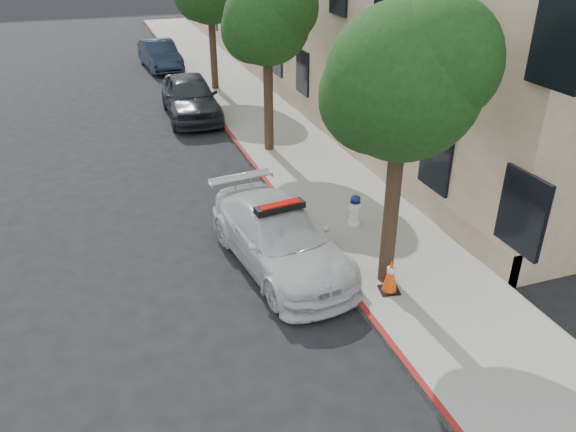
{
  "coord_description": "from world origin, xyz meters",
  "views": [
    {
      "loc": [
        -2.19,
        -10.52,
        6.72
      ],
      "look_at": [
        1.39,
        -0.23,
        1.0
      ],
      "focal_mm": 35.0,
      "sensor_mm": 36.0,
      "label": 1
    }
  ],
  "objects_px": {
    "police_car": "(280,237)",
    "parked_car_mid": "(190,96)",
    "parked_car_far": "(160,55)",
    "traffic_cone": "(390,276)",
    "fire_hydrant": "(355,210)"
  },
  "relations": [
    {
      "from": "fire_hydrant",
      "to": "parked_car_far",
      "type": "bearing_deg",
      "value": 85.7
    },
    {
      "from": "fire_hydrant",
      "to": "traffic_cone",
      "type": "relative_size",
      "value": 1.07
    },
    {
      "from": "parked_car_mid",
      "to": "parked_car_far",
      "type": "bearing_deg",
      "value": 91.68
    },
    {
      "from": "parked_car_mid",
      "to": "fire_hydrant",
      "type": "bearing_deg",
      "value": -76.75
    },
    {
      "from": "parked_car_far",
      "to": "traffic_cone",
      "type": "height_order",
      "value": "parked_car_far"
    },
    {
      "from": "parked_car_mid",
      "to": "parked_car_far",
      "type": "relative_size",
      "value": 1.1
    },
    {
      "from": "parked_car_mid",
      "to": "traffic_cone",
      "type": "distance_m",
      "value": 13.16
    },
    {
      "from": "police_car",
      "to": "parked_car_mid",
      "type": "bearing_deg",
      "value": 82.15
    },
    {
      "from": "parked_car_mid",
      "to": "parked_car_far",
      "type": "distance_m",
      "value": 8.56
    },
    {
      "from": "police_car",
      "to": "fire_hydrant",
      "type": "height_order",
      "value": "police_car"
    },
    {
      "from": "police_car",
      "to": "parked_car_mid",
      "type": "distance_m",
      "value": 11.17
    },
    {
      "from": "parked_car_mid",
      "to": "fire_hydrant",
      "type": "distance_m",
      "value": 10.5
    },
    {
      "from": "traffic_cone",
      "to": "parked_car_far",
      "type": "bearing_deg",
      "value": 94.17
    },
    {
      "from": "police_car",
      "to": "parked_car_mid",
      "type": "height_order",
      "value": "parked_car_mid"
    },
    {
      "from": "parked_car_mid",
      "to": "traffic_cone",
      "type": "relative_size",
      "value": 6.49
    }
  ]
}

